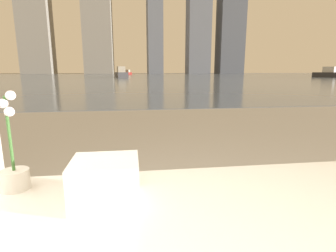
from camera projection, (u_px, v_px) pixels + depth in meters
The scene contains 10 objects.
potted_orchid at pixel (14, 169), 1.04m from camera, with size 0.11×0.11×0.40m.
towel_stack at pixel (106, 181), 0.94m from camera, with size 0.24×0.21×0.16m.
harbor_water at pixel (132, 76), 60.48m from camera, with size 180.00×110.00×0.01m.
harbor_boat_0 at pixel (329, 74), 45.62m from camera, with size 4.12×4.96×1.82m.
harbor_boat_2 at pixel (121, 74), 45.21m from camera, with size 2.49×5.13×1.85m.
harbor_boat_5 at pixel (128, 73), 81.72m from camera, with size 2.64×4.34×1.54m.
skyline_tower_0 at pixel (36, 31), 106.12m from camera, with size 12.01×9.16×34.43m.
skyline_tower_2 at pixel (154, 20), 111.58m from camera, with size 6.29×11.55×44.86m.
skyline_tower_3 at pixel (198, 31), 114.98m from camera, with size 9.73×8.58×37.01m.
skyline_tower_4 at pixel (230, 33), 117.14m from camera, with size 11.02×8.87×35.35m.
Camera 1 is at (-0.17, -0.14, 1.04)m, focal length 28.00 mm.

